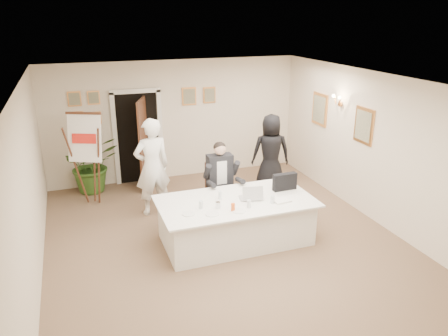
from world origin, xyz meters
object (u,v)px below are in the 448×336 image
flip_chart (90,164)px  paper_stack (282,201)px  laptop_bag (285,182)px  conference_table (236,220)px  standing_woman (271,152)px  seated_man (221,180)px  standing_man (152,167)px  potted_palm (92,164)px  laptop (250,191)px  oj_glass (233,207)px  steel_jug (218,205)px

flip_chart → paper_stack: bearing=-43.2°
laptop_bag → paper_stack: (-0.28, -0.45, -0.14)m
conference_table → laptop_bag: 1.14m
conference_table → standing_woman: 2.63m
seated_man → standing_man: standing_man is taller
potted_palm → laptop_bag: (3.19, -3.07, 0.29)m
laptop → flip_chart: bearing=147.5°
potted_palm → laptop: size_ratio=3.43×
seated_man → standing_woman: standing_woman is taller
flip_chart → standing_woman: flip_chart is taller
paper_stack → standing_man: bearing=133.7°
laptop → laptop_bag: 0.76m
laptop_bag → oj_glass: 1.31m
flip_chart → oj_glass: flip_chart is taller
conference_table → laptop_bag: bearing=8.6°
oj_glass → steel_jug: bearing=137.6°
standing_woman → potted_palm: size_ratio=1.35×
steel_jug → flip_chart: bearing=124.8°
seated_man → standing_woman: bearing=28.1°
conference_table → paper_stack: (0.72, -0.30, 0.40)m
laptop_bag → paper_stack: size_ratio=1.49×
paper_stack → oj_glass: oj_glass is taller
flip_chart → standing_man: (1.13, -0.86, 0.08)m
laptop → steel_jug: (-0.65, -0.20, -0.08)m
potted_palm → laptop: 4.05m
conference_table → seated_man: 1.08m
standing_woman → oj_glass: (-1.81, -2.40, -0.02)m
flip_chart → paper_stack: flip_chart is taller
oj_glass → steel_jug: 0.26m
seated_man → flip_chart: 2.75m
conference_table → flip_chart: 3.38m
laptop → steel_jug: 0.68m
standing_man → laptop_bag: bearing=136.6°
conference_table → steel_jug: (-0.39, -0.20, 0.44)m
flip_chart → paper_stack: 4.07m
conference_table → seated_man: (0.08, 1.02, 0.37)m
oj_glass → seated_man: bearing=78.9°
laptop → steel_jug: bearing=-150.7°
seated_man → standing_woman: size_ratio=0.89×
potted_palm → steel_jug: size_ratio=11.58×
potted_palm → oj_glass: size_ratio=9.80×
laptop → steel_jug: laptop is taller
conference_table → paper_stack: paper_stack is taller
laptop → paper_stack: bearing=-21.4°
laptop → oj_glass: size_ratio=2.86×
laptop_bag → standing_woman: bearing=70.3°
laptop → conference_table: bearing=-167.6°
flip_chart → laptop: bearing=-44.7°
conference_table → laptop_bag: size_ratio=6.05×
steel_jug → paper_stack: bearing=-5.4°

